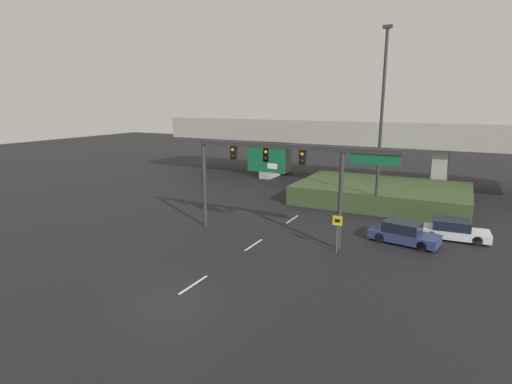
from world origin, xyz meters
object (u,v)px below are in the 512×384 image
Objects in this scene: highway_light_pole_near at (381,120)px; parked_sedan_mid_right at (453,230)px; speed_limit_sign at (337,228)px; parked_sedan_near_right at (403,233)px; signal_gantry at (281,164)px.

parked_sedan_mid_right is (5.88, -3.39, -7.17)m from highway_light_pole_near.
speed_limit_sign is 5.21m from parked_sedan_near_right.
signal_gantry is at bearing -117.43° from highway_light_pole_near.
highway_light_pole_near is 3.22× the size of parked_sedan_mid_right.
signal_gantry reaches higher than speed_limit_sign.
highway_light_pole_near reaches higher than signal_gantry.
highway_light_pole_near reaches higher than parked_sedan_mid_right.
speed_limit_sign is 0.53× the size of parked_sedan_near_right.
parked_sedan_near_right is at bearing 22.26° from signal_gantry.
highway_light_pole_near reaches higher than speed_limit_sign.
speed_limit_sign is at bearing -92.66° from highway_light_pole_near.
parked_sedan_near_right reaches higher than parked_sedan_mid_right.
signal_gantry is at bearing -156.65° from parked_sedan_mid_right.
parked_sedan_near_right is 3.77m from parked_sedan_mid_right.
highway_light_pole_near is 9.87m from parked_sedan_mid_right.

